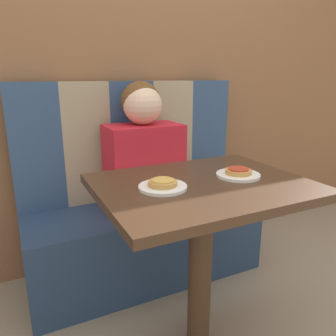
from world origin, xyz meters
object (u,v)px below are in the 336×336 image
object	(u,v)px
plate_left	(163,187)
pizza_left	(163,183)
person	(143,149)
plate_right	(238,175)
pizza_right	(239,171)

from	to	relation	value
plate_left	pizza_left	bearing A→B (deg)	-179.55
pizza_left	plate_left	bearing A→B (deg)	0.45
person	plate_right	xyz separation A→B (m)	(0.17, -0.62, -0.00)
person	plate_left	world-z (taller)	person
person	pizza_right	xyz separation A→B (m)	(0.17, -0.62, 0.01)
plate_left	pizza_left	world-z (taller)	pizza_left
plate_left	pizza_left	xyz separation A→B (m)	(-0.00, -0.00, 0.02)
person	pizza_left	distance (m)	0.65
plate_right	pizza_left	distance (m)	0.35
pizza_left	pizza_right	size ratio (longest dim) A/B	1.00
pizza_right	plate_right	bearing A→B (deg)	179.55
plate_right	pizza_left	xyz separation A→B (m)	(-0.35, -0.00, 0.02)
pizza_left	pizza_right	distance (m)	0.35
pizza_left	pizza_right	xyz separation A→B (m)	(0.35, 0.00, 0.00)
plate_left	pizza_left	distance (m)	0.02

